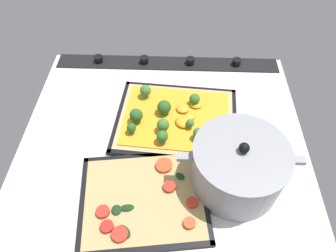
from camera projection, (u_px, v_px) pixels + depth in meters
The scene contains 7 objects.
ground_plane at pixel (163, 144), 86.60cm from camera, with size 78.72×73.40×3.00cm, color silver.
stove_control_panel at pixel (167, 63), 105.97cm from camera, with size 75.57×7.00×2.60cm.
baking_tray_front at pixel (176, 121), 89.70cm from camera, with size 36.78×30.28×1.30cm.
broccoli_pizza at pixel (173, 118), 88.42cm from camera, with size 34.20×27.70×5.77cm.
baking_tray_back at pixel (144, 199), 74.05cm from camera, with size 33.07×28.70×1.30cm.
veggie_pizza_back at pixel (144, 199), 73.36cm from camera, with size 30.39×26.02×1.90cm.
cooking_pot at pixel (238, 167), 72.62cm from camera, with size 29.02×22.26×15.43cm.
Camera 1 is at (-3.22, 50.61, 68.90)cm, focal length 32.99 mm.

